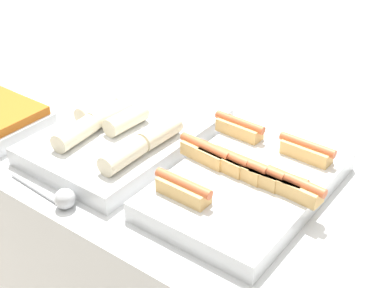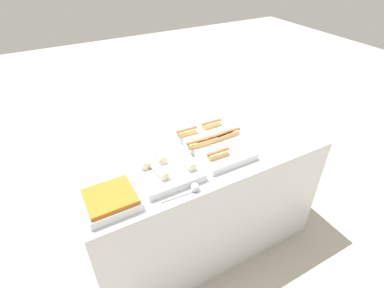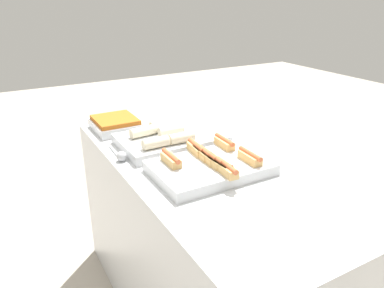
# 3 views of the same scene
# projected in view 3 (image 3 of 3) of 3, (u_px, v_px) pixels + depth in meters

# --- Properties ---
(counter) EXTENTS (1.65, 0.70, 0.91)m
(counter) POSITION_uv_depth(u_px,v_px,m) (199.00, 246.00, 1.90)
(counter) COLOR silver
(counter) RESTS_ON ground_plane
(tray_hotdogs) EXTENTS (0.40, 0.51, 0.10)m
(tray_hotdogs) POSITION_uv_depth(u_px,v_px,m) (211.00, 165.00, 1.64)
(tray_hotdogs) COLOR silver
(tray_hotdogs) RESTS_ON counter
(tray_wraps) EXTENTS (0.36, 0.53, 0.10)m
(tray_wraps) POSITION_uv_depth(u_px,v_px,m) (170.00, 138.00, 1.95)
(tray_wraps) COLOR silver
(tray_wraps) RESTS_ON counter
(tray_side_front) EXTENTS (0.27, 0.24, 0.07)m
(tray_side_front) POSITION_uv_depth(u_px,v_px,m) (115.00, 124.00, 2.16)
(tray_side_front) COLOR silver
(tray_side_front) RESTS_ON counter
(serving_spoon_near) EXTENTS (0.23, 0.05, 0.05)m
(serving_spoon_near) POSITION_uv_depth(u_px,v_px,m) (120.00, 156.00, 1.77)
(serving_spoon_near) COLOR #B2B5BA
(serving_spoon_near) RESTS_ON counter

